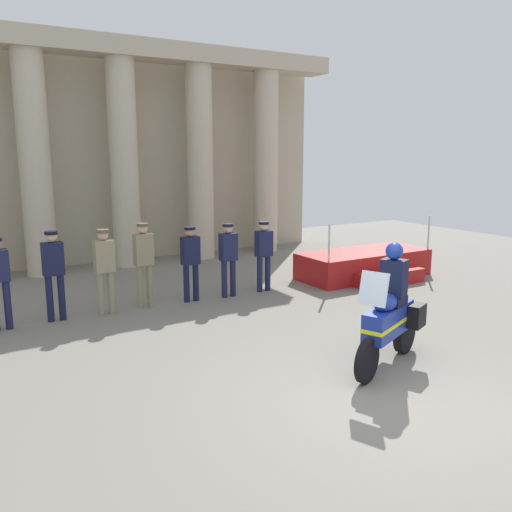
{
  "coord_description": "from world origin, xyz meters",
  "views": [
    {
      "loc": [
        -4.86,
        -4.64,
        3.19
      ],
      "look_at": [
        -0.11,
        3.34,
        1.39
      ],
      "focal_mm": 37.23,
      "sensor_mm": 36.0,
      "label": 1
    }
  ],
  "objects_px": {
    "officer_in_row_1": "(54,268)",
    "reviewing_stand": "(366,265)",
    "motorcycle_with_rider": "(390,315)",
    "officer_in_row_3": "(144,258)",
    "officer_in_row_2": "(104,265)",
    "officer_in_row_4": "(191,258)",
    "officer_in_row_5": "(228,254)",
    "officer_in_row_6": "(264,250)"
  },
  "relations": [
    {
      "from": "officer_in_row_1",
      "to": "reviewing_stand",
      "type": "bearing_deg",
      "value": 175.31
    },
    {
      "from": "motorcycle_with_rider",
      "to": "officer_in_row_3",
      "type": "bearing_deg",
      "value": -89.31
    },
    {
      "from": "reviewing_stand",
      "to": "officer_in_row_2",
      "type": "distance_m",
      "value": 6.73
    },
    {
      "from": "officer_in_row_2",
      "to": "officer_in_row_1",
      "type": "bearing_deg",
      "value": -5.83
    },
    {
      "from": "officer_in_row_4",
      "to": "motorcycle_with_rider",
      "type": "bearing_deg",
      "value": 101.0
    },
    {
      "from": "officer_in_row_4",
      "to": "motorcycle_with_rider",
      "type": "relative_size",
      "value": 0.84
    },
    {
      "from": "officer_in_row_1",
      "to": "officer_in_row_5",
      "type": "distance_m",
      "value": 3.69
    },
    {
      "from": "officer_in_row_1",
      "to": "motorcycle_with_rider",
      "type": "height_order",
      "value": "motorcycle_with_rider"
    },
    {
      "from": "officer_in_row_2",
      "to": "officer_in_row_3",
      "type": "distance_m",
      "value": 0.84
    },
    {
      "from": "officer_in_row_4",
      "to": "officer_in_row_3",
      "type": "bearing_deg",
      "value": -6.61
    },
    {
      "from": "officer_in_row_1",
      "to": "officer_in_row_2",
      "type": "relative_size",
      "value": 1.02
    },
    {
      "from": "officer_in_row_4",
      "to": "officer_in_row_6",
      "type": "height_order",
      "value": "officer_in_row_6"
    },
    {
      "from": "officer_in_row_1",
      "to": "officer_in_row_4",
      "type": "height_order",
      "value": "officer_in_row_1"
    },
    {
      "from": "officer_in_row_5",
      "to": "officer_in_row_4",
      "type": "bearing_deg",
      "value": -7.35
    },
    {
      "from": "officer_in_row_3",
      "to": "officer_in_row_6",
      "type": "bearing_deg",
      "value": 174.78
    },
    {
      "from": "officer_in_row_2",
      "to": "officer_in_row_6",
      "type": "relative_size",
      "value": 1.05
    },
    {
      "from": "officer_in_row_5",
      "to": "officer_in_row_6",
      "type": "relative_size",
      "value": 1.01
    },
    {
      "from": "reviewing_stand",
      "to": "officer_in_row_2",
      "type": "height_order",
      "value": "officer_in_row_2"
    },
    {
      "from": "officer_in_row_4",
      "to": "officer_in_row_5",
      "type": "height_order",
      "value": "officer_in_row_5"
    },
    {
      "from": "officer_in_row_3",
      "to": "officer_in_row_4",
      "type": "xyz_separation_m",
      "value": [
        1.02,
        -0.08,
        -0.08
      ]
    },
    {
      "from": "officer_in_row_1",
      "to": "officer_in_row_5",
      "type": "relative_size",
      "value": 1.05
    },
    {
      "from": "reviewing_stand",
      "to": "officer_in_row_5",
      "type": "distance_m",
      "value": 4.01
    },
    {
      "from": "officer_in_row_4",
      "to": "officer_in_row_6",
      "type": "bearing_deg",
      "value": 175.55
    },
    {
      "from": "officer_in_row_1",
      "to": "officer_in_row_6",
      "type": "distance_m",
      "value": 4.63
    },
    {
      "from": "reviewing_stand",
      "to": "officer_in_row_1",
      "type": "xyz_separation_m",
      "value": [
        -7.64,
        0.31,
        0.71
      ]
    },
    {
      "from": "reviewing_stand",
      "to": "officer_in_row_1",
      "type": "bearing_deg",
      "value": 177.66
    },
    {
      "from": "officer_in_row_2",
      "to": "officer_in_row_4",
      "type": "xyz_separation_m",
      "value": [
        1.85,
        -0.02,
        -0.05
      ]
    },
    {
      "from": "officer_in_row_3",
      "to": "officer_in_row_4",
      "type": "height_order",
      "value": "officer_in_row_3"
    },
    {
      "from": "officer_in_row_4",
      "to": "officer_in_row_6",
      "type": "relative_size",
      "value": 1.0
    },
    {
      "from": "reviewing_stand",
      "to": "motorcycle_with_rider",
      "type": "bearing_deg",
      "value": -128.89
    },
    {
      "from": "officer_in_row_4",
      "to": "motorcycle_with_rider",
      "type": "height_order",
      "value": "motorcycle_with_rider"
    },
    {
      "from": "officer_in_row_5",
      "to": "officer_in_row_6",
      "type": "height_order",
      "value": "officer_in_row_5"
    },
    {
      "from": "officer_in_row_2",
      "to": "motorcycle_with_rider",
      "type": "height_order",
      "value": "motorcycle_with_rider"
    },
    {
      "from": "officer_in_row_1",
      "to": "officer_in_row_2",
      "type": "xyz_separation_m",
      "value": [
        0.95,
        -0.06,
        -0.02
      ]
    },
    {
      "from": "officer_in_row_3",
      "to": "motorcycle_with_rider",
      "type": "distance_m",
      "value": 5.36
    },
    {
      "from": "officer_in_row_2",
      "to": "officer_in_row_5",
      "type": "distance_m",
      "value": 2.74
    },
    {
      "from": "officer_in_row_6",
      "to": "reviewing_stand",
      "type": "bearing_deg",
      "value": 174.4
    },
    {
      "from": "motorcycle_with_rider",
      "to": "officer_in_row_4",
      "type": "bearing_deg",
      "value": -99.8
    },
    {
      "from": "officer_in_row_3",
      "to": "officer_in_row_5",
      "type": "height_order",
      "value": "officer_in_row_3"
    },
    {
      "from": "reviewing_stand",
      "to": "officer_in_row_3",
      "type": "relative_size",
      "value": 1.96
    },
    {
      "from": "officer_in_row_6",
      "to": "officer_in_row_3",
      "type": "bearing_deg",
      "value": -5.22
    },
    {
      "from": "officer_in_row_6",
      "to": "motorcycle_with_rider",
      "type": "xyz_separation_m",
      "value": [
        -0.68,
        -4.75,
        -0.18
      ]
    }
  ]
}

